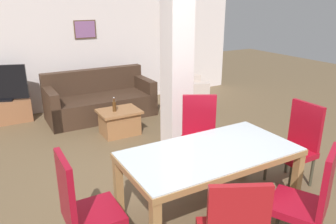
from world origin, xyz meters
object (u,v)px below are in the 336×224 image
at_px(dining_chair_far_right, 200,133).
at_px(floor_lamp, 181,29).
at_px(sofa, 100,102).
at_px(coffee_table, 120,122).
at_px(dining_table, 210,163).
at_px(tv_stand, 4,112).
at_px(bottle, 114,106).
at_px(tv_screen, 0,84).
at_px(dining_chair_head_right, 297,142).
at_px(dining_chair_near_right, 309,198).
at_px(armchair, 182,96).
at_px(dining_chair_head_left, 83,206).

relative_size(dining_chair_far_right, floor_lamp, 0.55).
bearing_deg(sofa, coffee_table, 89.77).
distance_m(dining_table, tv_stand, 4.41).
xyz_separation_m(bottle, tv_screen, (-1.57, 1.55, 0.23)).
distance_m(dining_chair_far_right, tv_screen, 3.87).
bearing_deg(dining_chair_head_right, bottle, 28.98).
bearing_deg(coffee_table, dining_chair_head_right, -62.43).
distance_m(dining_table, floor_lamp, 4.55).
xyz_separation_m(sofa, tv_stand, (-1.65, 0.53, -0.08)).
xyz_separation_m(dining_table, coffee_table, (-0.01, 2.52, -0.38)).
xyz_separation_m(dining_chair_near_right, armchair, (1.17, 3.98, -0.25)).
height_order(coffee_table, floor_lamp, floor_lamp).
distance_m(dining_chair_head_left, sofa, 3.78).
height_order(dining_chair_far_right, dining_chair_near_right, same).
bearing_deg(tv_stand, tv_screen, 0.00).
xyz_separation_m(tv_screen, floor_lamp, (3.73, -0.14, 0.81)).
xyz_separation_m(dining_table, sofa, (-0.00, 3.54, -0.30)).
bearing_deg(armchair, tv_stand, -84.79).
relative_size(dining_table, tv_stand, 1.95).
height_order(dining_chair_far_right, bottle, dining_chair_far_right).
distance_m(tv_stand, tv_screen, 0.53).
bearing_deg(dining_chair_near_right, armchair, 46.44).
relative_size(bottle, tv_stand, 0.26).
xyz_separation_m(tv_stand, tv_screen, (0.00, 0.00, 0.53)).
bearing_deg(floor_lamp, dining_chair_near_right, -108.84).
height_order(dining_chair_near_right, floor_lamp, floor_lamp).
relative_size(dining_chair_far_right, tv_stand, 1.11).
relative_size(armchair, floor_lamp, 0.62).
bearing_deg(dining_chair_head_right, dining_chair_far_right, 46.67).
relative_size(coffee_table, bottle, 2.83).
bearing_deg(dining_chair_far_right, coffee_table, -46.73).
distance_m(dining_chair_near_right, tv_stand, 5.36).
xyz_separation_m(dining_chair_near_right, tv_screen, (-2.10, 4.93, 0.21)).
xyz_separation_m(bottle, floor_lamp, (2.16, 1.42, 1.04)).
height_order(dining_chair_near_right, tv_screen, tv_screen).
xyz_separation_m(coffee_table, bottle, (-0.08, -0.00, 0.30)).
height_order(dining_table, dining_chair_head_left, dining_chair_head_left).
height_order(dining_table, floor_lamp, floor_lamp).
distance_m(armchair, coffee_table, 1.73).
bearing_deg(sofa, dining_chair_far_right, 99.27).
xyz_separation_m(armchair, bottle, (-1.70, -0.61, 0.22)).
bearing_deg(tv_stand, sofa, -17.67).
bearing_deg(dining_chair_head_left, tv_screen, -175.21).
distance_m(dining_chair_head_left, coffee_table, 2.85).
distance_m(dining_table, sofa, 3.55).
xyz_separation_m(dining_chair_near_right, coffee_table, (-0.45, 3.37, -0.32)).
distance_m(dining_chair_far_right, bottle, 1.78).
bearing_deg(tv_stand, floor_lamp, -2.08).
relative_size(dining_chair_far_right, coffee_table, 1.50).
bearing_deg(armchair, coffee_table, -48.10).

